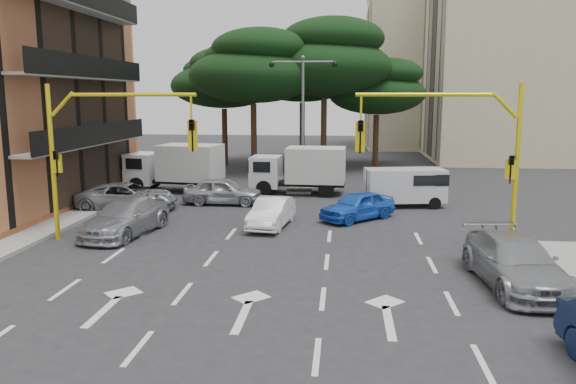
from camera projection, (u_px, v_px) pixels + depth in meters
name	position (u px, v px, depth m)	size (l,w,h in m)	color
ground	(268.00, 260.00, 19.22)	(120.00, 120.00, 0.00)	#28282B
median_strip	(303.00, 185.00, 34.89)	(1.40, 6.00, 0.15)	gray
apartment_beige_near	(554.00, 49.00, 47.05)	(20.20, 12.15, 18.70)	beige
apartment_beige_far	(443.00, 68.00, 59.67)	(16.20, 12.15, 16.70)	beige
pine_left_near	(254.00, 66.00, 39.83)	(9.15, 9.15, 10.23)	#382616
pine_center	(325.00, 57.00, 41.18)	(9.98, 9.98, 11.16)	#382616
pine_left_far	(224.00, 78.00, 44.16)	(8.32, 8.32, 9.30)	#382616
pine_right	(378.00, 87.00, 43.11)	(7.49, 7.49, 8.37)	#382616
pine_back	(303.00, 70.00, 46.40)	(9.15, 9.15, 10.23)	#382616
signal_mast_right	(466.00, 144.00, 19.84)	(5.79, 0.37, 6.00)	yellow
signal_mast_left	(96.00, 141.00, 21.17)	(5.79, 0.37, 6.00)	yellow
street_lamp_center	(303.00, 98.00, 33.98)	(4.16, 0.36, 7.77)	slate
car_white_hatch	(271.00, 213.00, 23.99)	(1.31, 3.76, 1.24)	white
car_blue_compact	(358.00, 206.00, 25.36)	(1.53, 3.81, 1.30)	blue
car_silver_wagon	(126.00, 217.00, 22.67)	(1.97, 4.85, 1.41)	#9E9FA6
car_silver_cross_a	(128.00, 197.00, 27.49)	(2.22, 4.81, 1.34)	gray
car_silver_cross_b	(223.00, 191.00, 28.95)	(1.63, 4.04, 1.38)	#A8AAB0
car_silver_parked	(515.00, 262.00, 16.55)	(2.04, 5.01, 1.45)	gray
van_white	(405.00, 187.00, 28.38)	(1.77, 3.91, 1.96)	silver
box_truck_a	(175.00, 168.00, 32.75)	(2.36, 5.62, 2.77)	silver
box_truck_b	(299.00, 171.00, 31.93)	(2.28, 5.44, 2.68)	silver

